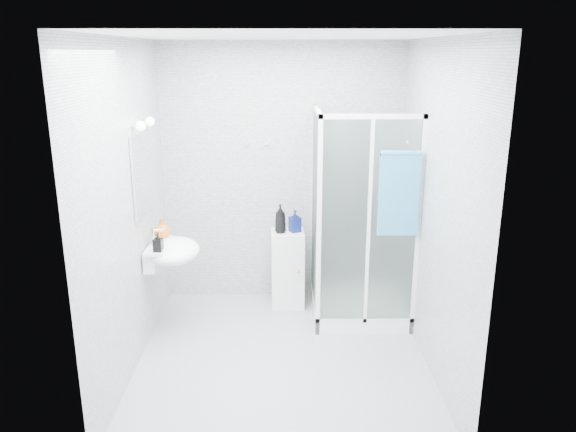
{
  "coord_description": "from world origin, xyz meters",
  "views": [
    {
      "loc": [
        0.02,
        -4.22,
        2.49
      ],
      "look_at": [
        0.05,
        0.35,
        1.15
      ],
      "focal_mm": 35.0,
      "sensor_mm": 36.0,
      "label": 1
    }
  ],
  "objects_px": {
    "storage_cabinet": "(288,269)",
    "shower_enclosure": "(352,274)",
    "hand_towel": "(399,192)",
    "shampoo_bottle_a": "(280,219)",
    "wall_basin": "(171,251)",
    "soap_dispenser_orange": "(162,229)",
    "soap_dispenser_black": "(158,242)",
    "shampoo_bottle_b": "(295,221)"
  },
  "relations": [
    {
      "from": "storage_cabinet",
      "to": "soap_dispenser_black",
      "type": "bearing_deg",
      "value": -146.81
    },
    {
      "from": "wall_basin",
      "to": "soap_dispenser_black",
      "type": "relative_size",
      "value": 3.42
    },
    {
      "from": "storage_cabinet",
      "to": "soap_dispenser_black",
      "type": "height_order",
      "value": "soap_dispenser_black"
    },
    {
      "from": "wall_basin",
      "to": "soap_dispenser_orange",
      "type": "bearing_deg",
      "value": 121.77
    },
    {
      "from": "shower_enclosure",
      "to": "shampoo_bottle_a",
      "type": "bearing_deg",
      "value": 159.48
    },
    {
      "from": "shower_enclosure",
      "to": "wall_basin",
      "type": "relative_size",
      "value": 3.57
    },
    {
      "from": "storage_cabinet",
      "to": "shower_enclosure",
      "type": "bearing_deg",
      "value": -26.59
    },
    {
      "from": "wall_basin",
      "to": "soap_dispenser_orange",
      "type": "xyz_separation_m",
      "value": [
        -0.1,
        0.17,
        0.16
      ]
    },
    {
      "from": "soap_dispenser_orange",
      "to": "soap_dispenser_black",
      "type": "xyz_separation_m",
      "value": [
        0.04,
        -0.35,
        -0.01
      ]
    },
    {
      "from": "soap_dispenser_orange",
      "to": "shampoo_bottle_b",
      "type": "bearing_deg",
      "value": 19.68
    },
    {
      "from": "shower_enclosure",
      "to": "soap_dispenser_orange",
      "type": "bearing_deg",
      "value": -175.18
    },
    {
      "from": "shower_enclosure",
      "to": "soap_dispenser_black",
      "type": "relative_size",
      "value": 12.21
    },
    {
      "from": "shower_enclosure",
      "to": "soap_dispenser_orange",
      "type": "relative_size",
      "value": 10.78
    },
    {
      "from": "shampoo_bottle_b",
      "to": "soap_dispenser_orange",
      "type": "distance_m",
      "value": 1.29
    },
    {
      "from": "shampoo_bottle_b",
      "to": "soap_dispenser_orange",
      "type": "relative_size",
      "value": 1.19
    },
    {
      "from": "shower_enclosure",
      "to": "shampoo_bottle_a",
      "type": "distance_m",
      "value": 0.88
    },
    {
      "from": "wall_basin",
      "to": "soap_dispenser_black",
      "type": "distance_m",
      "value": 0.24
    },
    {
      "from": "hand_towel",
      "to": "shower_enclosure",
      "type": "bearing_deg",
      "value": 128.48
    },
    {
      "from": "wall_basin",
      "to": "hand_towel",
      "type": "xyz_separation_m",
      "value": [
        1.97,
        -0.09,
        0.56
      ]
    },
    {
      "from": "shampoo_bottle_a",
      "to": "wall_basin",
      "type": "bearing_deg",
      "value": -149.3
    },
    {
      "from": "storage_cabinet",
      "to": "shampoo_bottle_b",
      "type": "height_order",
      "value": "shampoo_bottle_b"
    },
    {
      "from": "shower_enclosure",
      "to": "storage_cabinet",
      "type": "xyz_separation_m",
      "value": [
        -0.62,
        0.28,
        -0.06
      ]
    },
    {
      "from": "hand_towel",
      "to": "storage_cabinet",
      "type": "bearing_deg",
      "value": 143.85
    },
    {
      "from": "hand_towel",
      "to": "shampoo_bottle_a",
      "type": "distance_m",
      "value": 1.28
    },
    {
      "from": "hand_towel",
      "to": "wall_basin",
      "type": "bearing_deg",
      "value": 177.53
    },
    {
      "from": "wall_basin",
      "to": "shampoo_bottle_b",
      "type": "relative_size",
      "value": 2.54
    },
    {
      "from": "hand_towel",
      "to": "shampoo_bottle_a",
      "type": "xyz_separation_m",
      "value": [
        -1.01,
        0.66,
        -0.43
      ]
    },
    {
      "from": "storage_cabinet",
      "to": "shampoo_bottle_b",
      "type": "bearing_deg",
      "value": 0.25
    },
    {
      "from": "shampoo_bottle_b",
      "to": "hand_towel",
      "type": "bearing_deg",
      "value": -38.45
    },
    {
      "from": "shampoo_bottle_a",
      "to": "soap_dispenser_black",
      "type": "relative_size",
      "value": 1.75
    },
    {
      "from": "wall_basin",
      "to": "shampoo_bottle_a",
      "type": "height_order",
      "value": "shampoo_bottle_a"
    },
    {
      "from": "wall_basin",
      "to": "hand_towel",
      "type": "bearing_deg",
      "value": -2.47
    },
    {
      "from": "shower_enclosure",
      "to": "soap_dispenser_black",
      "type": "bearing_deg",
      "value": -163.97
    },
    {
      "from": "shower_enclosure",
      "to": "storage_cabinet",
      "type": "bearing_deg",
      "value": 155.4
    },
    {
      "from": "shower_enclosure",
      "to": "storage_cabinet",
      "type": "relative_size",
      "value": 2.55
    },
    {
      "from": "wall_basin",
      "to": "storage_cabinet",
      "type": "bearing_deg",
      "value": 29.99
    },
    {
      "from": "shower_enclosure",
      "to": "hand_towel",
      "type": "bearing_deg",
      "value": -51.52
    },
    {
      "from": "wall_basin",
      "to": "soap_dispenser_orange",
      "type": "height_order",
      "value": "soap_dispenser_orange"
    },
    {
      "from": "hand_towel",
      "to": "soap_dispenser_orange",
      "type": "bearing_deg",
      "value": 173.07
    },
    {
      "from": "shampoo_bottle_a",
      "to": "hand_towel",
      "type": "bearing_deg",
      "value": -33.18
    },
    {
      "from": "shower_enclosure",
      "to": "wall_basin",
      "type": "height_order",
      "value": "shower_enclosure"
    },
    {
      "from": "shampoo_bottle_b",
      "to": "shampoo_bottle_a",
      "type": "bearing_deg",
      "value": -168.99
    }
  ]
}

